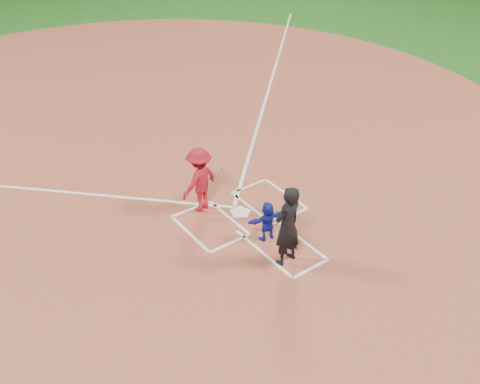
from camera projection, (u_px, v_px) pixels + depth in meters
ground at (240, 213)px, 14.37m from camera, size 120.00×120.00×0.00m
home_plate_dirt at (138, 131)px, 18.43m from camera, size 28.00×28.00×0.01m
home_plate at (240, 212)px, 14.36m from camera, size 0.60×0.60×0.02m
catcher at (267, 221)px, 13.15m from camera, size 1.01×0.45×1.06m
umpire at (287, 226)px, 12.14m from camera, size 0.81×0.58×2.06m
chalk_markings at (148, 139)px, 17.94m from camera, size 28.35×17.32×0.01m
batter_at_plate at (200, 180)px, 14.02m from camera, size 1.47×1.03×1.82m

